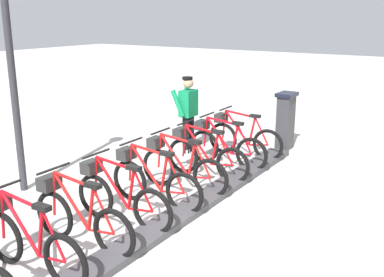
% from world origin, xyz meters
% --- Properties ---
extents(ground_plane, '(60.00, 60.00, 0.00)m').
position_xyz_m(ground_plane, '(0.00, 0.00, 0.00)').
color(ground_plane, beige).
extents(dock_rail_base, '(0.44, 8.53, 0.10)m').
position_xyz_m(dock_rail_base, '(0.00, 0.00, 0.05)').
color(dock_rail_base, '#47474C').
rests_on(dock_rail_base, ground).
extents(payment_kiosk, '(0.36, 0.52, 1.28)m').
position_xyz_m(payment_kiosk, '(0.05, -4.66, 0.67)').
color(payment_kiosk, '#38383D').
rests_on(payment_kiosk, ground).
extents(bike_docked_0, '(1.72, 0.54, 1.02)m').
position_xyz_m(bike_docked_0, '(0.62, -3.67, 0.43)').
color(bike_docked_0, black).
rests_on(bike_docked_0, ground).
extents(bike_docked_1, '(1.72, 0.54, 1.02)m').
position_xyz_m(bike_docked_1, '(0.62, -2.89, 0.43)').
color(bike_docked_1, black).
rests_on(bike_docked_1, ground).
extents(bike_docked_2, '(1.72, 0.54, 1.02)m').
position_xyz_m(bike_docked_2, '(0.62, -2.12, 0.43)').
color(bike_docked_2, black).
rests_on(bike_docked_2, ground).
extents(bike_docked_3, '(1.72, 0.54, 1.02)m').
position_xyz_m(bike_docked_3, '(0.62, -1.35, 0.43)').
color(bike_docked_3, black).
rests_on(bike_docked_3, ground).
extents(bike_docked_4, '(1.72, 0.54, 1.02)m').
position_xyz_m(bike_docked_4, '(0.62, -0.57, 0.43)').
color(bike_docked_4, black).
rests_on(bike_docked_4, ground).
extents(bike_docked_5, '(1.72, 0.54, 1.02)m').
position_xyz_m(bike_docked_5, '(0.62, 0.20, 0.43)').
color(bike_docked_5, black).
rests_on(bike_docked_5, ground).
extents(bike_docked_6, '(1.72, 0.54, 1.02)m').
position_xyz_m(bike_docked_6, '(0.62, 0.97, 0.43)').
color(bike_docked_6, black).
rests_on(bike_docked_6, ground).
extents(bike_docked_7, '(1.72, 0.54, 1.02)m').
position_xyz_m(bike_docked_7, '(0.62, 1.75, 0.43)').
color(bike_docked_7, black).
rests_on(bike_docked_7, ground).
extents(worker_near_rack, '(0.46, 0.63, 1.66)m').
position_xyz_m(worker_near_rack, '(1.72, -3.27, 0.91)').
color(worker_near_rack, white).
rests_on(worker_near_rack, ground).
extents(lamp_post, '(0.32, 0.32, 3.74)m').
position_xyz_m(lamp_post, '(2.91, 0.10, 2.47)').
color(lamp_post, '#2D2D33').
rests_on(lamp_post, ground).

